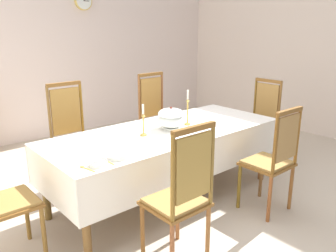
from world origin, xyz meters
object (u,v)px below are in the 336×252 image
object	(u,v)px
chair_south_b	(273,158)
chair_north_a	(72,136)
candlestick_east	(188,111)
candlestick_west	(143,123)
mounted_clock	(83,1)
chair_south_a	(181,194)
chair_north_b	(157,118)
chair_head_east	(260,120)
spoon_secondary	(84,167)
dining_table	(167,137)
soup_tureen	(171,118)
spoon_primary	(105,160)
bowl_near_right	(98,164)
bowl_near_left	(119,155)

from	to	relation	value
chair_south_b	chair_north_a	bearing A→B (deg)	124.03
candlestick_east	chair_south_b	bearing A→B (deg)	-71.79
chair_north_a	candlestick_east	bearing A→B (deg)	135.53
candlestick_west	mounted_clock	world-z (taller)	mounted_clock
chair_south_b	candlestick_west	world-z (taller)	candlestick_west
chair_south_a	candlestick_west	distance (m)	1.02
candlestick_west	candlestick_east	bearing A→B (deg)	-0.00
chair_north_b	chair_head_east	size ratio (longest dim) A/B	1.08
chair_north_b	spoon_secondary	bearing A→B (deg)	36.30
chair_head_east	candlestick_west	distance (m)	2.01
dining_table	chair_north_b	distance (m)	1.10
chair_south_a	soup_tureen	bearing A→B (deg)	52.76
dining_table	spoon_secondary	xyz separation A→B (m)	(-1.14, -0.36, 0.08)
spoon_primary	spoon_secondary	distance (m)	0.20
candlestick_east	spoon_primary	bearing A→B (deg)	-164.96
dining_table	candlestick_east	distance (m)	0.38
chair_north_b	bowl_near_right	xyz separation A→B (m)	(-1.63, -1.30, 0.18)
candlestick_east	bowl_near_right	size ratio (longest dim) A/B	2.63
chair_south_a	bowl_near_left	distance (m)	0.62
spoon_secondary	candlestick_east	bearing A→B (deg)	2.86
candlestick_east	bowl_near_right	distance (m)	1.40
dining_table	chair_north_a	xyz separation A→B (m)	(-0.63, 0.92, -0.08)
spoon_primary	candlestick_east	bearing A→B (deg)	12.81
chair_head_east	spoon_secondary	size ratio (longest dim) A/B	6.42
chair_head_east	bowl_near_left	xyz separation A→B (m)	(-2.51, -0.36, 0.21)
chair_north_b	candlestick_west	size ratio (longest dim) A/B	3.82
mounted_clock	spoon_secondary	bearing A→B (deg)	-118.80
chair_north_b	spoon_primary	world-z (taller)	chair_north_b
chair_south_b	chair_head_east	bearing A→B (deg)	39.93
dining_table	spoon_secondary	bearing A→B (deg)	-162.38
chair_head_east	mounted_clock	xyz separation A→B (m)	(-1.01, 2.95, 1.64)
chair_south_a	mounted_clock	size ratio (longest dim) A/B	3.82
dining_table	candlestick_east	world-z (taller)	candlestick_east
bowl_near_left	bowl_near_right	world-z (taller)	bowl_near_left
dining_table	chair_south_b	xyz separation A→B (m)	(0.60, -0.91, -0.13)
bowl_near_right	mounted_clock	world-z (taller)	mounted_clock
dining_table	soup_tureen	bearing A→B (deg)	0.00
chair_head_east	spoon_primary	size ratio (longest dim) A/B	6.35
bowl_near_right	chair_head_east	bearing A→B (deg)	8.13
spoon_primary	mounted_clock	size ratio (longest dim) A/B	0.59
chair_north_a	spoon_primary	distance (m)	1.30
soup_tureen	spoon_secondary	xyz separation A→B (m)	(-1.20, -0.36, -0.11)
soup_tureen	spoon_secondary	bearing A→B (deg)	-163.23
chair_head_east	candlestick_east	bearing A→B (deg)	90.00
chair_south_b	bowl_near_right	size ratio (longest dim) A/B	7.40
candlestick_east	chair_north_b	bearing A→B (deg)	71.94
spoon_secondary	soup_tureen	bearing A→B (deg)	5.52
dining_table	bowl_near_right	xyz separation A→B (m)	(-1.03, -0.39, 0.09)
dining_table	candlestick_east	bearing A→B (deg)	-0.00
chair_south_b	mounted_clock	bearing A→B (deg)	88.84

